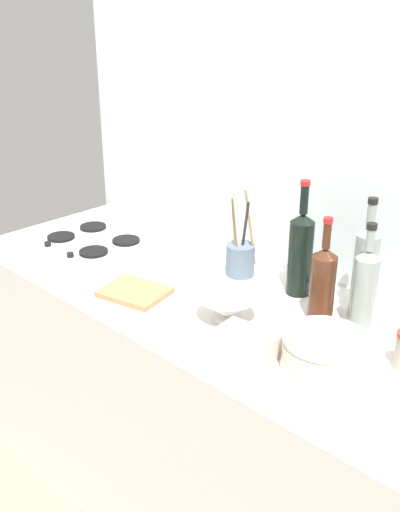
# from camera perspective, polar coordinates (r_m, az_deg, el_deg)

# --- Properties ---
(ground_plane) EXTENTS (6.00, 6.00, 0.00)m
(ground_plane) POSITION_cam_1_polar(r_m,az_deg,el_deg) (2.49, -0.00, -22.01)
(ground_plane) COLOR gray
(ground_plane) RESTS_ON ground
(counter_block) EXTENTS (1.80, 0.70, 0.90)m
(counter_block) POSITION_cam_1_polar(r_m,az_deg,el_deg) (2.19, -0.00, -13.77)
(counter_block) COLOR silver
(counter_block) RESTS_ON ground
(backsplash_panel) EXTENTS (1.90, 0.06, 2.46)m
(backsplash_panel) POSITION_cam_1_polar(r_m,az_deg,el_deg) (2.11, 7.32, 8.23)
(backsplash_panel) COLOR silver
(backsplash_panel) RESTS_ON ground
(stovetop_hob) EXTENTS (0.41, 0.33, 0.04)m
(stovetop_hob) POSITION_cam_1_polar(r_m,az_deg,el_deg) (2.32, -10.04, 1.28)
(stovetop_hob) COLOR #B2B2B7
(stovetop_hob) RESTS_ON counter_block
(plate_stack) EXTENTS (0.22, 0.22, 0.10)m
(plate_stack) POSITION_cam_1_polar(r_m,az_deg,el_deg) (1.56, 11.73, -9.07)
(plate_stack) COLOR silver
(plate_stack) RESTS_ON counter_block
(wine_bottle_leftmost) EXTENTS (0.07, 0.07, 0.32)m
(wine_bottle_leftmost) POSITION_cam_1_polar(r_m,az_deg,el_deg) (1.76, 11.51, -2.52)
(wine_bottle_leftmost) COLOR #472314
(wine_bottle_leftmost) RESTS_ON counter_block
(wine_bottle_mid_left) EXTENTS (0.08, 0.08, 0.37)m
(wine_bottle_mid_left) POSITION_cam_1_polar(r_m,az_deg,el_deg) (1.90, 9.47, 0.38)
(wine_bottle_mid_left) COLOR black
(wine_bottle_mid_left) RESTS_ON counter_block
(wine_bottle_mid_right) EXTENTS (0.07, 0.07, 0.33)m
(wine_bottle_mid_right) POSITION_cam_1_polar(r_m,az_deg,el_deg) (1.73, 15.27, -3.07)
(wine_bottle_mid_right) COLOR gray
(wine_bottle_mid_right) RESTS_ON counter_block
(wine_bottle_rightmost) EXTENTS (0.07, 0.07, 0.36)m
(wine_bottle_rightmost) POSITION_cam_1_polar(r_m,az_deg,el_deg) (1.81, 15.31, -1.23)
(wine_bottle_rightmost) COLOR gray
(wine_bottle_rightmost) RESTS_ON counter_block
(mixing_bowl) EXTENTS (0.18, 0.18, 0.08)m
(mixing_bowl) POSITION_cam_1_polar(r_m,az_deg,el_deg) (1.76, 2.56, -4.85)
(mixing_bowl) COLOR white
(mixing_bowl) RESTS_ON counter_block
(butter_dish) EXTENTS (0.17, 0.12, 0.07)m
(butter_dish) POSITION_cam_1_polar(r_m,az_deg,el_deg) (1.61, 4.32, -8.32)
(butter_dish) COLOR silver
(butter_dish) RESTS_ON counter_block
(utensil_crock) EXTENTS (0.10, 0.10, 0.31)m
(utensil_crock) POSITION_cam_1_polar(r_m,az_deg,el_deg) (2.04, 3.82, -0.04)
(utensil_crock) COLOR slate
(utensil_crock) RESTS_ON counter_block
(cutting_board) EXTENTS (0.23, 0.20, 0.02)m
(cutting_board) POSITION_cam_1_polar(r_m,az_deg,el_deg) (1.93, -6.20, -3.42)
(cutting_board) COLOR #9E7A4C
(cutting_board) RESTS_ON counter_block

